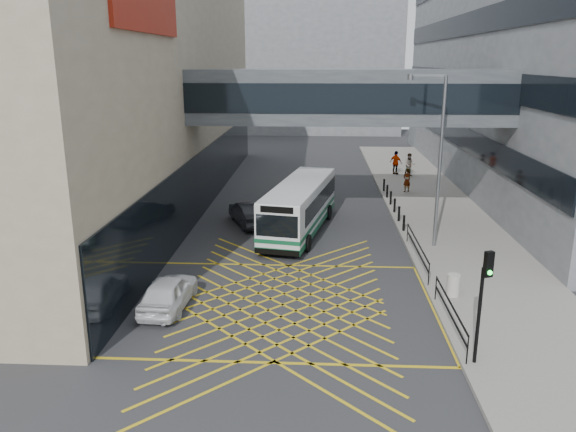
% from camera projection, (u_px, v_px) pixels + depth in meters
% --- Properties ---
extents(ground, '(120.00, 120.00, 0.00)m').
position_uv_depth(ground, '(283.00, 305.00, 22.57)').
color(ground, '#333335').
extents(building_whsmith, '(24.17, 42.00, 16.00)m').
position_uv_depth(building_whsmith, '(24.00, 84.00, 36.73)').
color(building_whsmith, tan).
rests_on(building_whsmith, ground).
extents(building_far, '(28.00, 16.00, 18.00)m').
position_uv_depth(building_far, '(295.00, 64.00, 77.97)').
color(building_far, slate).
rests_on(building_far, ground).
extents(skybridge, '(20.00, 4.10, 3.00)m').
position_uv_depth(skybridge, '(348.00, 96.00, 31.94)').
color(skybridge, '#454B50').
rests_on(skybridge, ground).
extents(pavement, '(6.00, 54.00, 0.16)m').
position_uv_depth(pavement, '(435.00, 210.00, 36.52)').
color(pavement, gray).
rests_on(pavement, ground).
extents(box_junction, '(12.00, 9.00, 0.01)m').
position_uv_depth(box_junction, '(283.00, 305.00, 22.57)').
color(box_junction, gold).
rests_on(box_junction, ground).
extents(bus, '(4.21, 10.36, 2.83)m').
position_uv_depth(bus, '(300.00, 206.00, 31.87)').
color(bus, silver).
rests_on(bus, ground).
extents(car_white, '(1.96, 4.36, 1.36)m').
position_uv_depth(car_white, '(168.00, 292.00, 22.14)').
color(car_white, silver).
rests_on(car_white, ground).
extents(car_dark, '(3.36, 4.84, 1.41)m').
position_uv_depth(car_dark, '(249.00, 213.00, 33.40)').
color(car_dark, black).
rests_on(car_dark, ground).
extents(car_silver, '(2.05, 4.47, 1.37)m').
position_uv_depth(car_silver, '(309.00, 175.00, 44.61)').
color(car_silver, '#9B9CA3').
rests_on(car_silver, ground).
extents(traffic_light, '(0.31, 0.46, 3.82)m').
position_uv_depth(traffic_light, '(484.00, 291.00, 17.23)').
color(traffic_light, black).
rests_on(traffic_light, pavement).
extents(street_lamp, '(1.91, 0.94, 8.68)m').
position_uv_depth(street_lamp, '(437.00, 151.00, 28.03)').
color(street_lamp, slate).
rests_on(street_lamp, pavement).
extents(litter_bin, '(0.53, 0.53, 0.92)m').
position_uv_depth(litter_bin, '(453.00, 285.00, 22.95)').
color(litter_bin, '#ADA89E').
rests_on(litter_bin, pavement).
extents(kerb_railings, '(0.05, 12.54, 1.00)m').
position_uv_depth(kerb_railings, '(430.00, 271.00, 23.73)').
color(kerb_railings, black).
rests_on(kerb_railings, pavement).
extents(bollards, '(0.14, 10.14, 0.90)m').
position_uv_depth(bollards, '(393.00, 201.00, 36.52)').
color(bollards, black).
rests_on(bollards, pavement).
extents(pedestrian_a, '(0.84, 0.77, 1.73)m').
position_uv_depth(pedestrian_a, '(407.00, 180.00, 40.95)').
color(pedestrian_a, gray).
rests_on(pedestrian_a, pavement).
extents(pedestrian_b, '(0.93, 0.55, 1.89)m').
position_uv_depth(pedestrian_b, '(410.00, 165.00, 46.51)').
color(pedestrian_b, gray).
rests_on(pedestrian_b, pavement).
extents(pedestrian_c, '(1.25, 1.18, 1.97)m').
position_uv_depth(pedestrian_c, '(396.00, 163.00, 47.21)').
color(pedestrian_c, gray).
rests_on(pedestrian_c, pavement).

